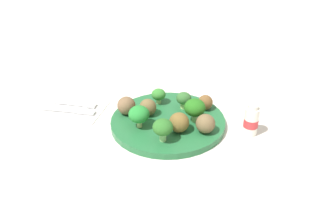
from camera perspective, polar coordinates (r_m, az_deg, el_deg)
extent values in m
plane|color=silver|center=(0.87, 0.00, -2.02)|extent=(4.00, 4.00, 0.00)
cylinder|color=#236638|center=(0.87, 0.00, -1.58)|extent=(0.28, 0.28, 0.02)
cylinder|color=#8CC075|center=(0.85, 4.26, -0.95)|extent=(0.01, 0.01, 0.02)
ellipsoid|color=#24671B|center=(0.84, 4.34, 0.73)|extent=(0.05, 0.05, 0.04)
cylinder|color=#A3BA76|center=(0.83, -4.62, -1.91)|extent=(0.01, 0.01, 0.02)
ellipsoid|color=#247F30|center=(0.82, -4.70, -0.36)|extent=(0.05, 0.05, 0.04)
cylinder|color=#8EC87B|center=(0.79, -0.83, -4.05)|extent=(0.01, 0.01, 0.02)
ellipsoid|color=#2B6826|center=(0.77, -0.84, -2.46)|extent=(0.05, 0.05, 0.04)
cylinder|color=#A7C680|center=(0.93, -1.51, 1.77)|extent=(0.01, 0.01, 0.01)
ellipsoid|color=#347D2F|center=(0.92, -1.53, 2.86)|extent=(0.04, 0.04, 0.03)
cylinder|color=#AACD76|center=(0.91, 2.53, 1.05)|extent=(0.02, 0.02, 0.01)
ellipsoid|color=#32642E|center=(0.90, 2.56, 2.23)|extent=(0.04, 0.04, 0.03)
sphere|color=brown|center=(0.81, 1.80, -1.69)|extent=(0.05, 0.05, 0.05)
sphere|color=brown|center=(0.88, -6.82, 0.88)|extent=(0.05, 0.05, 0.05)
sphere|color=brown|center=(0.90, 6.03, 1.56)|extent=(0.04, 0.04, 0.04)
sphere|color=brown|center=(0.87, -3.26, 0.76)|extent=(0.04, 0.04, 0.04)
sphere|color=brown|center=(0.81, 6.06, -1.87)|extent=(0.05, 0.05, 0.05)
cube|color=white|center=(0.97, -15.29, 0.54)|extent=(0.17, 0.12, 0.01)
cube|color=silver|center=(0.99, -15.64, 1.39)|extent=(0.09, 0.02, 0.01)
cube|color=silver|center=(0.96, -12.44, 1.05)|extent=(0.03, 0.02, 0.01)
cube|color=silver|center=(0.97, -17.29, 0.41)|extent=(0.09, 0.02, 0.01)
cube|color=silver|center=(0.94, -13.31, 0.03)|extent=(0.06, 0.02, 0.01)
cylinder|color=white|center=(0.85, 13.25, -1.47)|extent=(0.03, 0.03, 0.07)
cylinder|color=red|center=(0.85, 13.22, -1.66)|extent=(0.03, 0.03, 0.02)
cylinder|color=silver|center=(0.83, 13.57, 0.83)|extent=(0.02, 0.02, 0.01)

